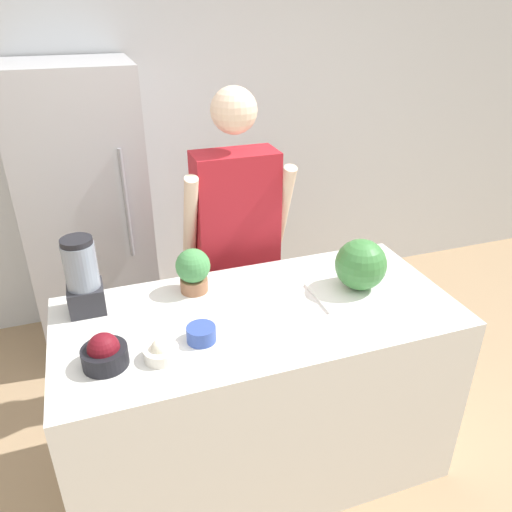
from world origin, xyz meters
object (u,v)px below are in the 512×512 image
(bowl_cream, at_px, (161,352))
(potted_plant, at_px, (193,270))
(blender, at_px, (83,277))
(bowl_small_blue, at_px, (201,334))
(refrigerator, at_px, (89,217))
(bowl_cherries, at_px, (104,353))
(person, at_px, (237,248))
(watermelon, at_px, (361,265))

(bowl_cream, distance_m, potted_plant, 0.50)
(blender, bearing_deg, bowl_small_blue, -42.19)
(refrigerator, xyz_separation_m, bowl_small_blue, (0.37, -1.49, 0.04))
(bowl_cream, bearing_deg, bowl_cherries, 171.08)
(bowl_cherries, distance_m, bowl_cream, 0.21)
(blender, bearing_deg, bowl_cherries, -83.60)
(person, xyz_separation_m, bowl_small_blue, (-0.38, -0.77, 0.05))
(refrigerator, bearing_deg, potted_plant, -68.79)
(refrigerator, distance_m, person, 1.04)
(person, relative_size, potted_plant, 8.41)
(person, bearing_deg, refrigerator, 136.51)
(bowl_cherries, height_order, bowl_cream, bowl_cherries)
(refrigerator, distance_m, potted_plant, 1.19)
(watermelon, relative_size, bowl_small_blue, 2.01)
(watermelon, distance_m, bowl_small_blue, 0.81)
(refrigerator, xyz_separation_m, potted_plant, (0.43, -1.10, 0.12))
(person, height_order, bowl_small_blue, person)
(potted_plant, bearing_deg, person, 49.93)
(watermelon, xyz_separation_m, potted_plant, (-0.73, 0.24, -0.02))
(bowl_small_blue, xyz_separation_m, blender, (-0.42, 0.38, 0.13))
(bowl_small_blue, distance_m, blender, 0.58)
(refrigerator, relative_size, potted_plant, 8.71)
(potted_plant, bearing_deg, watermelon, -18.34)
(person, height_order, potted_plant, person)
(bowl_cream, bearing_deg, watermelon, 11.79)
(bowl_cherries, relative_size, potted_plant, 0.81)
(person, bearing_deg, potted_plant, -130.07)
(refrigerator, relative_size, watermelon, 7.77)
(watermelon, height_order, bowl_cherries, watermelon)
(refrigerator, distance_m, blender, 1.12)
(bowl_cherries, bearing_deg, blender, 96.40)
(person, relative_size, blender, 5.15)
(person, bearing_deg, bowl_small_blue, -116.55)
(person, height_order, blender, person)
(bowl_small_blue, height_order, potted_plant, potted_plant)
(bowl_cream, bearing_deg, blender, 119.56)
(bowl_cherries, height_order, blender, blender)
(bowl_cherries, height_order, bowl_small_blue, bowl_cherries)
(bowl_small_blue, distance_m, potted_plant, 0.40)
(watermelon, bearing_deg, blender, 168.89)
(person, bearing_deg, bowl_cream, -123.78)
(person, xyz_separation_m, bowl_cherries, (-0.76, -0.80, 0.07))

